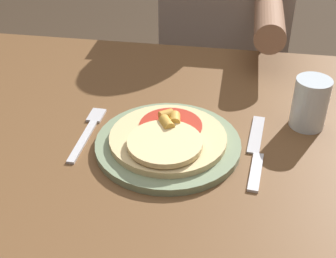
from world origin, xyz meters
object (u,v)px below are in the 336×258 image
(knife, at_px, (256,152))
(drinking_glass, at_px, (310,103))
(person_diner, at_px, (226,28))
(pizza, at_px, (168,138))
(dining_table, at_px, (167,208))
(plate, at_px, (168,144))
(fork, at_px, (89,130))

(knife, height_order, drinking_glass, drinking_glass)
(person_diner, bearing_deg, pizza, -95.34)
(pizza, height_order, person_diner, person_diner)
(dining_table, relative_size, drinking_glass, 11.57)
(pizza, bearing_deg, knife, 4.70)
(plate, bearing_deg, fork, 170.52)
(dining_table, bearing_deg, person_diner, 85.54)
(plate, xyz_separation_m, person_diner, (0.07, 0.70, -0.06))
(person_diner, bearing_deg, fork, -108.32)
(fork, bearing_deg, pizza, -11.03)
(plate, height_order, person_diner, person_diner)
(dining_table, xyz_separation_m, knife, (0.15, 0.06, 0.10))
(plate, height_order, knife, plate)
(knife, bearing_deg, pizza, -175.30)
(dining_table, height_order, drinking_glass, drinking_glass)
(drinking_glass, height_order, person_diner, person_diner)
(pizza, bearing_deg, dining_table, -82.14)
(pizza, height_order, drinking_glass, drinking_glass)
(pizza, distance_m, drinking_glass, 0.28)
(pizza, distance_m, fork, 0.16)
(fork, xyz_separation_m, person_diner, (0.22, 0.67, -0.05))
(drinking_glass, xyz_separation_m, person_diner, (-0.19, 0.58, -0.10))
(plate, relative_size, knife, 1.18)
(dining_table, bearing_deg, drinking_glass, 34.54)
(fork, distance_m, person_diner, 0.71)
(dining_table, bearing_deg, fork, 153.72)
(plate, distance_m, fork, 0.16)
(dining_table, xyz_separation_m, person_diner, (0.06, 0.75, 0.05))
(fork, distance_m, drinking_glass, 0.42)
(drinking_glass, bearing_deg, dining_table, -145.46)
(pizza, relative_size, knife, 0.94)
(plate, bearing_deg, pizza, -91.77)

